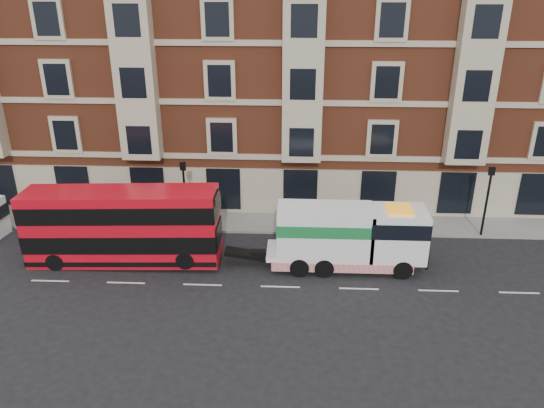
{
  "coord_description": "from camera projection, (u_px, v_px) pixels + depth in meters",
  "views": [
    {
      "loc": [
        0.67,
        -23.16,
        14.62
      ],
      "look_at": [
        -0.61,
        4.0,
        2.88
      ],
      "focal_mm": 35.0,
      "sensor_mm": 36.0,
      "label": 1
    }
  ],
  "objects": [
    {
      "name": "ground",
      "position": [
        280.0,
        287.0,
        27.06
      ],
      "size": [
        120.0,
        120.0,
        0.0
      ],
      "primitive_type": "plane",
      "color": "black",
      "rests_on": "ground"
    },
    {
      "name": "sidewalk",
      "position": [
        284.0,
        223.0,
        33.91
      ],
      "size": [
        90.0,
        3.0,
        0.15
      ],
      "primitive_type": "cube",
      "color": "slate",
      "rests_on": "ground"
    },
    {
      "name": "victorian_terrace",
      "position": [
        295.0,
        47.0,
        36.81
      ],
      "size": [
        45.0,
        12.0,
        20.4
      ],
      "color": "brown",
      "rests_on": "ground"
    },
    {
      "name": "lamp_post_west",
      "position": [
        185.0,
        191.0,
        31.95
      ],
      "size": [
        0.35,
        0.15,
        4.35
      ],
      "color": "black",
      "rests_on": "sidewalk"
    },
    {
      "name": "lamp_post_east",
      "position": [
        487.0,
        196.0,
        31.17
      ],
      "size": [
        0.35,
        0.15,
        4.35
      ],
      "color": "black",
      "rests_on": "sidewalk"
    },
    {
      "name": "double_decker_bus",
      "position": [
        122.0,
        225.0,
        28.57
      ],
      "size": [
        10.44,
        2.4,
        4.23
      ],
      "color": "red",
      "rests_on": "ground"
    },
    {
      "name": "tow_truck",
      "position": [
        346.0,
        237.0,
        28.2
      ],
      "size": [
        8.36,
        2.47,
        3.48
      ],
      "color": "white",
      "rests_on": "ground"
    },
    {
      "name": "pedestrian",
      "position": [
        166.0,
        214.0,
        32.99
      ],
      "size": [
        0.7,
        0.69,
        1.63
      ],
      "primitive_type": "imported",
      "rotation": [
        0.0,
        0.0,
        -0.73
      ],
      "color": "#1B2B37",
      "rests_on": "sidewalk"
    }
  ]
}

